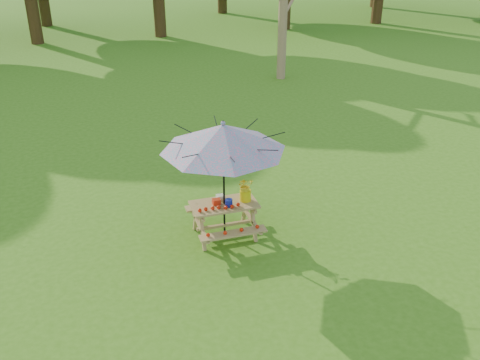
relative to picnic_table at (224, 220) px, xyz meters
name	(u,v)px	position (x,y,z in m)	size (l,w,h in m)	color
picnic_table	(224,220)	(0.00, 0.00, 0.00)	(1.20, 1.32, 0.67)	#A5834A
patio_umbrella	(223,138)	(0.00, 0.00, 1.62)	(2.45, 2.45, 2.25)	black
produce_bins	(223,201)	(-0.02, 0.01, 0.40)	(0.33, 0.45, 0.13)	red
tomatoes_row	(219,208)	(-0.15, -0.18, 0.38)	(0.77, 0.13, 0.07)	red
flower_bucket	(245,189)	(0.40, 0.00, 0.59)	(0.28, 0.24, 0.46)	yellow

